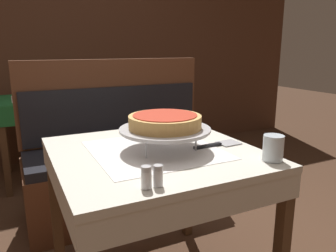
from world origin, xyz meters
The scene contains 12 objects.
dining_table_front centered at (0.00, 0.00, 0.65)m, with size 0.86×0.86×0.74m.
dining_table_rear centered at (-0.34, 1.81, 0.64)m, with size 0.67×0.67×0.75m.
booth_bench centered at (0.15, 0.90, 0.33)m, with size 1.37×0.53×1.10m.
back_wall_panel centered at (0.00, 2.35, 1.20)m, with size 6.00×0.04×2.40m, color #4C2D1E.
pizza_pan_stand centered at (0.04, -0.02, 0.83)m, with size 0.40×0.40×0.10m.
deep_dish_pizza centered at (0.04, -0.02, 0.87)m, with size 0.32×0.32×0.06m.
pizza_server centered at (0.29, -0.07, 0.75)m, with size 0.25×0.09×0.01m.
water_glass_near centered at (0.37, -0.33, 0.80)m, with size 0.08×0.08×0.10m.
salt_shaker centered at (-0.19, -0.36, 0.78)m, with size 0.03×0.03×0.08m.
pepper_shaker centered at (-0.15, -0.36, 0.78)m, with size 0.03×0.03×0.07m.
napkin_holder centered at (0.11, 0.39, 0.79)m, with size 0.10×0.05×0.09m.
condiment_caddy centered at (-0.31, 1.81, 0.79)m, with size 0.15×0.15×0.14m.
Camera 1 is at (-0.56, -1.27, 1.19)m, focal length 35.00 mm.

